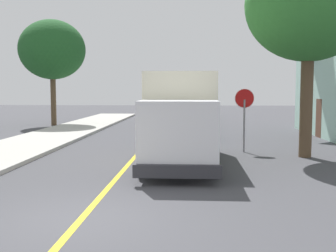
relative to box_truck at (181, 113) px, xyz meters
The scene contains 10 objects.
ground_plane 7.30m from the box_truck, 104.98° to the right, with size 120.00×120.00×0.00m, color #424247.
centre_line_yellow 4.05m from the box_truck, 120.10° to the left, with size 0.16×56.00×0.01m, color gold.
box_truck is the anchor object (origin of this frame).
parked_car_near 6.74m from the box_truck, 88.63° to the left, with size 2.00×4.48×1.67m.
parked_car_mid 13.16m from the box_truck, 88.57° to the left, with size 1.84×4.42×1.67m.
parked_car_far 19.94m from the box_truck, 87.99° to the left, with size 1.92×4.45×1.67m.
parked_car_furthest 27.23m from the box_truck, 88.42° to the left, with size 1.99×4.48×1.67m.
stop_sign 3.62m from the box_truck, 45.17° to the left, with size 0.80×0.10×2.65m.
street_tree_far_side 6.41m from the box_truck, 16.41° to the left, with size 4.82×4.82×8.02m.
street_tree_down_block 18.10m from the box_truck, 123.31° to the left, with size 4.74×4.74×7.61m.
Camera 1 is at (2.26, -8.04, 2.62)m, focal length 44.47 mm.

